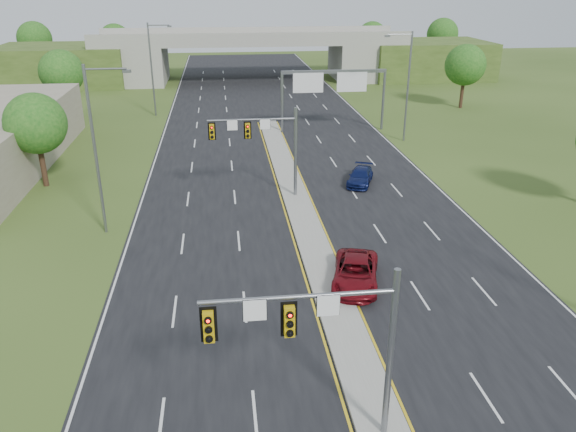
% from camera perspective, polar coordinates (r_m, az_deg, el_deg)
% --- Properties ---
extents(road, '(24.00, 160.00, 0.02)m').
position_cam_1_polar(road, '(53.20, -0.69, 5.80)').
color(road, black).
rests_on(road, ground).
extents(median, '(2.00, 54.00, 0.16)m').
position_cam_1_polar(median, '(41.93, 1.10, 1.12)').
color(median, gray).
rests_on(median, road).
extents(lane_markings, '(23.72, 160.00, 0.01)m').
position_cam_1_polar(lane_markings, '(47.39, -0.61, 3.64)').
color(lane_markings, gold).
rests_on(lane_markings, road).
extents(signal_mast_near, '(6.62, 0.60, 7.00)m').
position_cam_1_polar(signal_mast_near, '(19.23, 4.04, -11.88)').
color(signal_mast_near, slate).
rests_on(signal_mast_near, ground).
extents(signal_mast_far, '(6.62, 0.60, 7.00)m').
position_cam_1_polar(signal_mast_far, '(42.05, -2.30, 7.81)').
color(signal_mast_far, slate).
rests_on(signal_mast_far, ground).
extents(sign_gantry, '(11.58, 0.44, 6.67)m').
position_cam_1_polar(sign_gantry, '(62.55, 4.53, 13.26)').
color(sign_gantry, slate).
rests_on(sign_gantry, ground).
extents(overpass, '(80.00, 14.00, 8.10)m').
position_cam_1_polar(overpass, '(96.46, -3.73, 15.67)').
color(overpass, gray).
rests_on(overpass, ground).
extents(lightpole_l_mid, '(2.85, 0.25, 11.00)m').
position_cam_1_polar(lightpole_l_mid, '(37.63, -18.80, 6.96)').
color(lightpole_l_mid, slate).
rests_on(lightpole_l_mid, ground).
extents(lightpole_l_far, '(2.85, 0.25, 11.00)m').
position_cam_1_polar(lightpole_l_far, '(71.62, -13.55, 14.65)').
color(lightpole_l_far, slate).
rests_on(lightpole_l_far, ground).
extents(lightpole_r_far, '(2.85, 0.25, 11.00)m').
position_cam_1_polar(lightpole_r_far, '(59.41, 11.94, 13.18)').
color(lightpole_r_far, slate).
rests_on(lightpole_r_far, ground).
extents(tree_l_near, '(4.80, 4.80, 7.60)m').
position_cam_1_polar(tree_l_near, '(48.95, -24.26, 8.54)').
color(tree_l_near, '#382316').
rests_on(tree_l_near, ground).
extents(tree_l_mid, '(5.20, 5.20, 8.12)m').
position_cam_1_polar(tree_l_mid, '(73.64, -22.02, 13.39)').
color(tree_l_mid, '#382316').
rests_on(tree_l_mid, ground).
extents(tree_r_mid, '(5.20, 5.20, 8.12)m').
position_cam_1_polar(tree_r_mid, '(77.91, 17.57, 14.42)').
color(tree_r_mid, '#382316').
rests_on(tree_r_mid, ground).
extents(tree_back_a, '(6.00, 6.00, 8.85)m').
position_cam_1_polar(tree_back_a, '(114.69, -24.35, 16.10)').
color(tree_back_a, '#382316').
rests_on(tree_back_a, ground).
extents(tree_back_b, '(5.60, 5.60, 8.32)m').
position_cam_1_polar(tree_back_b, '(111.56, -17.17, 16.75)').
color(tree_back_b, '#382316').
rests_on(tree_back_b, ground).
extents(tree_back_c, '(5.60, 5.60, 8.32)m').
position_cam_1_polar(tree_back_c, '(113.89, 8.53, 17.58)').
color(tree_back_c, '#382316').
rests_on(tree_back_c, ground).
extents(tree_back_d, '(6.00, 6.00, 8.85)m').
position_cam_1_polar(tree_back_d, '(118.26, 15.42, 17.40)').
color(tree_back_d, '#382316').
rests_on(tree_back_d, ground).
extents(car_far_a, '(3.71, 5.67, 1.45)m').
position_cam_1_polar(car_far_a, '(31.30, 6.87, -5.76)').
color(car_far_a, maroon).
rests_on(car_far_a, road).
extents(car_far_b, '(3.27, 4.69, 1.26)m').
position_cam_1_polar(car_far_b, '(46.80, 7.35, 4.01)').
color(car_far_b, '#0B1342').
rests_on(car_far_b, road).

